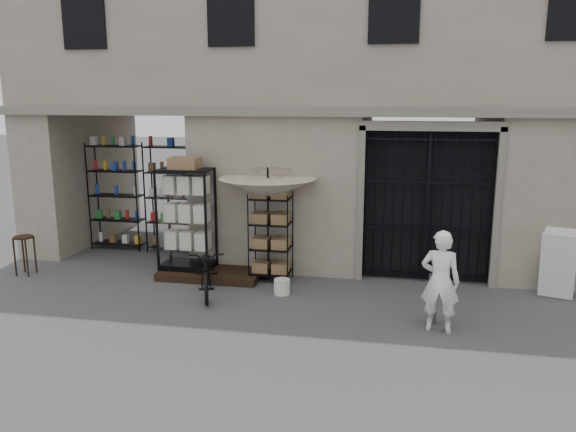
% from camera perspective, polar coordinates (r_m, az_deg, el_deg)
% --- Properties ---
extents(ground, '(80.00, 80.00, 0.00)m').
position_cam_1_polar(ground, '(9.38, 3.23, -10.05)').
color(ground, '#27272A').
rests_on(ground, ground).
extents(main_building, '(14.00, 4.00, 9.00)m').
position_cam_1_polar(main_building, '(12.71, 6.02, 16.35)').
color(main_building, gray).
rests_on(main_building, ground).
extents(shop_recess, '(3.00, 1.70, 3.00)m').
position_cam_1_polar(shop_recess, '(12.89, -15.15, 2.56)').
color(shop_recess, black).
rests_on(shop_recess, ground).
extents(shop_shelving, '(2.70, 0.50, 2.50)m').
position_cam_1_polar(shop_shelving, '(13.40, -14.36, 1.86)').
color(shop_shelving, black).
rests_on(shop_shelving, ground).
extents(iron_gate, '(2.50, 0.21, 3.00)m').
position_cam_1_polar(iron_gate, '(11.10, 13.92, 1.16)').
color(iron_gate, black).
rests_on(iron_gate, ground).
extents(step_platform, '(2.00, 0.90, 0.15)m').
position_cam_1_polar(step_platform, '(11.30, -7.89, -5.86)').
color(step_platform, black).
rests_on(step_platform, ground).
extents(display_cabinet, '(1.13, 0.87, 2.17)m').
position_cam_1_polar(display_cabinet, '(11.28, -10.26, -0.84)').
color(display_cabinet, black).
rests_on(display_cabinet, step_platform).
extents(wire_rack, '(0.82, 0.63, 1.74)m').
position_cam_1_polar(wire_rack, '(10.85, -1.75, -2.25)').
color(wire_rack, black).
rests_on(wire_rack, ground).
extents(market_umbrella, '(1.98, 2.00, 2.66)m').
position_cam_1_polar(market_umbrella, '(10.72, -2.07, 3.37)').
color(market_umbrella, black).
rests_on(market_umbrella, ground).
extents(white_bucket, '(0.33, 0.33, 0.28)m').
position_cam_1_polar(white_bucket, '(10.28, -0.62, -7.19)').
color(white_bucket, beige).
rests_on(white_bucket, ground).
extents(bicycle, '(0.84, 1.03, 1.70)m').
position_cam_1_polar(bicycle, '(10.43, -8.11, -7.84)').
color(bicycle, black).
rests_on(bicycle, ground).
extents(wooden_stool, '(0.46, 0.46, 0.80)m').
position_cam_1_polar(wooden_stool, '(12.48, -25.17, -3.55)').
color(wooden_stool, black).
rests_on(wooden_stool, ground).
extents(steel_bollard, '(0.19, 0.19, 0.81)m').
position_cam_1_polar(steel_bollard, '(9.20, 14.48, -8.15)').
color(steel_bollard, slate).
rests_on(steel_bollard, ground).
extents(shopkeeper, '(0.81, 1.66, 0.38)m').
position_cam_1_polar(shopkeeper, '(9.09, 14.93, -11.18)').
color(shopkeeper, white).
rests_on(shopkeeper, ground).
extents(easel_sign, '(0.75, 0.80, 1.21)m').
position_cam_1_polar(easel_sign, '(11.04, 25.75, -4.42)').
color(easel_sign, silver).
rests_on(easel_sign, ground).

